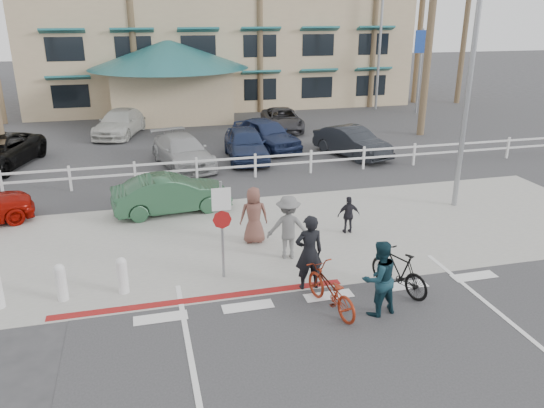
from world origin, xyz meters
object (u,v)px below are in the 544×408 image
object	(u,v)px
sign_post	(222,225)
car_white_sedan	(171,194)
bike_red	(330,290)
bike_black	(399,271)

from	to	relation	value
sign_post	car_white_sedan	xyz separation A→B (m)	(-0.93, 5.12, -0.80)
bike_red	car_white_sedan	distance (m)	7.90
sign_post	bike_black	distance (m)	4.49
sign_post	bike_black	size ratio (longest dim) A/B	1.61
sign_post	car_white_sedan	bearing A→B (deg)	100.33
sign_post	car_white_sedan	distance (m)	5.26
bike_black	car_white_sedan	bearing A→B (deg)	-74.45
bike_red	car_white_sedan	world-z (taller)	car_white_sedan
bike_black	car_white_sedan	size ratio (longest dim) A/B	0.46
bike_black	car_white_sedan	distance (m)	8.49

